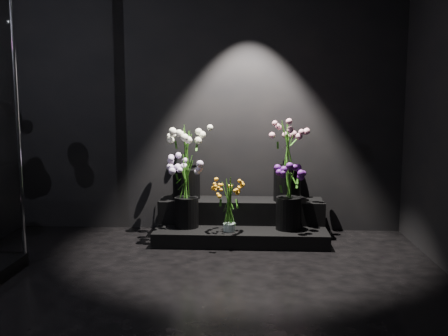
{
  "coord_description": "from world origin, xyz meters",
  "views": [
    {
      "loc": [
        0.46,
        -3.14,
        1.34
      ],
      "look_at": [
        0.22,
        1.2,
        0.76
      ],
      "focal_mm": 40.0,
      "sensor_mm": 36.0,
      "label": 1
    }
  ],
  "objects": [
    {
      "name": "bouquet_orange_bells",
      "position": [
        0.26,
        1.38,
        0.4
      ],
      "size": [
        0.34,
        0.34,
        0.5
      ],
      "rotation": [
        0.0,
        0.0,
        -0.27
      ],
      "color": "white",
      "rests_on": "display_riser"
    },
    {
      "name": "bouquet_cream_roses",
      "position": [
        -0.19,
        1.8,
        0.78
      ],
      "size": [
        0.48,
        0.48,
        0.74
      ],
      "rotation": [
        0.0,
        0.0,
        0.27
      ],
      "color": "black",
      "rests_on": "display_riser"
    },
    {
      "name": "display_riser",
      "position": [
        0.36,
        1.67,
        0.15
      ],
      "size": [
        1.63,
        0.73,
        0.36
      ],
      "color": "black",
      "rests_on": "floor"
    },
    {
      "name": "bouquet_pink_roses",
      "position": [
        0.82,
        1.74,
        0.8
      ],
      "size": [
        0.43,
        0.43,
        0.78
      ],
      "rotation": [
        0.0,
        0.0,
        0.23
      ],
      "color": "black",
      "rests_on": "display_riser"
    },
    {
      "name": "bouquet_purple",
      "position": [
        0.82,
        1.49,
        0.49
      ],
      "size": [
        0.32,
        0.32,
        0.64
      ],
      "rotation": [
        0.0,
        0.0,
        0.05
      ],
      "color": "black",
      "rests_on": "display_riser"
    },
    {
      "name": "bouquet_lilac",
      "position": [
        -0.16,
        1.52,
        0.53
      ],
      "size": [
        0.46,
        0.46,
        0.69
      ],
      "rotation": [
        0.0,
        0.0,
        -0.43
      ],
      "color": "black",
      "rests_on": "display_riser"
    },
    {
      "name": "wall_back",
      "position": [
        0.0,
        2.0,
        1.4
      ],
      "size": [
        4.0,
        0.0,
        4.0
      ],
      "primitive_type": "plane",
      "rotation": [
        1.57,
        0.0,
        0.0
      ],
      "color": "black",
      "rests_on": "floor"
    },
    {
      "name": "wall_front",
      "position": [
        0.0,
        -2.0,
        1.4
      ],
      "size": [
        4.0,
        0.0,
        4.0
      ],
      "primitive_type": "plane",
      "rotation": [
        -1.57,
        0.0,
        0.0
      ],
      "color": "black",
      "rests_on": "floor"
    },
    {
      "name": "floor",
      "position": [
        0.0,
        0.0,
        0.0
      ],
      "size": [
        4.0,
        4.0,
        0.0
      ],
      "primitive_type": "plane",
      "color": "black",
      "rests_on": "ground"
    }
  ]
}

